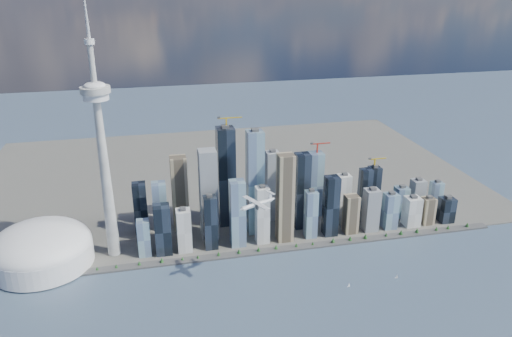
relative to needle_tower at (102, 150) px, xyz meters
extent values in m
plane|color=#2F4453|center=(300.00, -310.00, -235.84)|extent=(4000.00, 4000.00, 0.00)
cube|color=#383838|center=(300.00, -60.00, -233.84)|extent=(1100.00, 22.00, 4.00)
cube|color=#4C4C47|center=(300.00, 390.00, -234.34)|extent=(1400.00, 900.00, 3.00)
cylinder|color=#3F2D1E|center=(-176.67, -60.00, -230.64)|extent=(1.00, 1.00, 2.40)
cone|color=#174019|center=(-176.67, -60.00, -227.04)|extent=(7.20, 7.20, 8.00)
cylinder|color=#3F2D1E|center=(-90.00, -60.00, -230.64)|extent=(1.00, 1.00, 2.40)
cone|color=#174019|center=(-90.00, -60.00, -227.04)|extent=(7.20, 7.20, 8.00)
cylinder|color=#3F2D1E|center=(-3.33, -60.00, -230.64)|extent=(1.00, 1.00, 2.40)
cone|color=#174019|center=(-3.33, -60.00, -227.04)|extent=(7.20, 7.20, 8.00)
cylinder|color=#3F2D1E|center=(83.33, -60.00, -230.64)|extent=(1.00, 1.00, 2.40)
cone|color=#174019|center=(83.33, -60.00, -227.04)|extent=(7.20, 7.20, 8.00)
cylinder|color=#3F2D1E|center=(170.00, -60.00, -230.64)|extent=(1.00, 1.00, 2.40)
cone|color=#174019|center=(170.00, -60.00, -227.04)|extent=(7.20, 7.20, 8.00)
cylinder|color=#3F2D1E|center=(256.67, -60.00, -230.64)|extent=(1.00, 1.00, 2.40)
cone|color=#174019|center=(256.67, -60.00, -227.04)|extent=(7.20, 7.20, 8.00)
cylinder|color=#3F2D1E|center=(343.33, -60.00, -230.64)|extent=(1.00, 1.00, 2.40)
cone|color=#174019|center=(343.33, -60.00, -227.04)|extent=(7.20, 7.20, 8.00)
cylinder|color=#3F2D1E|center=(430.00, -60.00, -230.64)|extent=(1.00, 1.00, 2.40)
cone|color=#174019|center=(430.00, -60.00, -227.04)|extent=(7.20, 7.20, 8.00)
cylinder|color=#3F2D1E|center=(516.67, -60.00, -230.64)|extent=(1.00, 1.00, 2.40)
cone|color=#174019|center=(516.67, -60.00, -227.04)|extent=(7.20, 7.20, 8.00)
cylinder|color=#3F2D1E|center=(603.33, -60.00, -230.64)|extent=(1.00, 1.00, 2.40)
cone|color=#174019|center=(603.33, -60.00, -227.04)|extent=(7.20, 7.20, 8.00)
cylinder|color=#3F2D1E|center=(690.00, -60.00, -230.64)|extent=(1.00, 1.00, 2.40)
cone|color=#174019|center=(690.00, -60.00, -227.04)|extent=(7.20, 7.20, 8.00)
cylinder|color=#3F2D1E|center=(776.67, -60.00, -230.64)|extent=(1.00, 1.00, 2.40)
cone|color=#174019|center=(776.67, -60.00, -227.04)|extent=(7.20, 7.20, 8.00)
cube|color=black|center=(100.00, -20.00, -177.57)|extent=(34.00, 34.00, 110.53)
cube|color=#6F87A7|center=(100.00, 30.00, -162.50)|extent=(30.00, 30.00, 140.68)
cube|color=silver|center=(150.00, -20.00, -185.11)|extent=(30.00, 30.00, 95.46)
cube|color=tan|center=(150.00, 85.00, -144.92)|extent=(36.00, 36.00, 175.85)
cube|color=slate|center=(205.00, 30.00, -129.84)|extent=(38.00, 38.00, 205.99)
cube|color=black|center=(205.00, -20.00, -172.55)|extent=(28.00, 28.00, 120.58)
cube|color=#6F87A7|center=(260.00, -20.00, -157.48)|extent=(32.00, 32.00, 150.73)
cube|color=black|center=(260.00, 85.00, -114.77)|extent=(40.00, 40.00, 236.14)
cube|color=#6F87A7|center=(315.00, 30.00, -112.26)|extent=(36.00, 36.00, 241.16)
cube|color=silver|center=(315.00, -20.00, -167.52)|extent=(28.00, 28.00, 130.63)
cube|color=tan|center=(370.00, -20.00, -132.36)|extent=(34.00, 34.00, 200.97)
cube|color=slate|center=(370.00, 85.00, -147.43)|extent=(30.00, 30.00, 170.82)
cube|color=black|center=(425.00, 30.00, -142.40)|extent=(32.00, 32.00, 180.87)
cube|color=#6F87A7|center=(425.00, -20.00, -177.57)|extent=(26.00, 26.00, 110.53)
cube|color=black|center=(475.00, -20.00, -162.50)|extent=(30.00, 30.00, 140.68)
cube|color=#6F87A7|center=(475.00, 85.00, -152.45)|extent=(34.00, 34.00, 160.77)
cube|color=silver|center=(525.00, 30.00, -172.55)|extent=(28.00, 28.00, 120.58)
cube|color=tan|center=(525.00, -20.00, -187.62)|extent=(30.00, 30.00, 90.44)
cube|color=slate|center=(575.00, -20.00, -182.60)|extent=(32.00, 32.00, 100.48)
cube|color=black|center=(575.00, 30.00, -167.52)|extent=(26.00, 26.00, 130.63)
cube|color=#6F87A7|center=(625.00, -20.00, -190.13)|extent=(30.00, 30.00, 85.41)
cube|color=black|center=(625.00, 85.00, -177.57)|extent=(28.00, 28.00, 110.53)
cube|color=#6F87A7|center=(675.00, 30.00, -195.16)|extent=(30.00, 30.00, 75.36)
cube|color=silver|center=(675.00, -20.00, -197.67)|extent=(34.00, 34.00, 70.34)
cube|color=tan|center=(720.00, -20.00, -200.18)|extent=(28.00, 28.00, 65.31)
cube|color=slate|center=(720.00, 30.00, -187.62)|extent=(30.00, 30.00, 90.44)
cube|color=black|center=(765.00, -20.00, -202.69)|extent=(32.00, 32.00, 60.29)
cube|color=#6F87A7|center=(765.00, 30.00, -192.65)|extent=(26.00, 26.00, 80.39)
cube|color=black|center=(60.00, 85.00, -172.55)|extent=(30.00, 30.00, 120.58)
cube|color=#6F87A7|center=(60.00, -20.00, -192.65)|extent=(26.00, 26.00, 80.39)
cube|color=gold|center=(260.00, 85.00, 14.30)|extent=(3.00, 3.00, 22.00)
cube|color=gold|center=(268.25, 85.00, 25.30)|extent=(55.00, 2.20, 2.20)
cube|color=#383838|center=(243.50, 85.00, 27.30)|extent=(6.00, 4.00, 4.00)
cube|color=#B32519|center=(475.00, 85.00, -61.06)|extent=(3.00, 3.00, 22.00)
cube|color=#B32519|center=(482.20, 85.00, -50.06)|extent=(48.00, 2.20, 2.20)
cube|color=#383838|center=(460.60, 85.00, -48.06)|extent=(6.00, 4.00, 4.00)
cube|color=gold|center=(625.00, 85.00, -111.31)|extent=(3.00, 3.00, 22.00)
cube|color=gold|center=(631.75, 85.00, -100.31)|extent=(45.00, 2.20, 2.20)
cube|color=#383838|center=(611.50, 85.00, -98.31)|extent=(6.00, 4.00, 4.00)
cone|color=gray|center=(0.00, 0.00, -62.84)|extent=(26.00, 26.00, 340.00)
cylinder|color=silver|center=(0.00, 0.00, 107.16)|extent=(48.00, 48.00, 14.00)
cylinder|color=gray|center=(0.00, 0.00, 119.16)|extent=(56.00, 56.00, 12.00)
ellipsoid|color=silver|center=(0.00, 0.00, 127.16)|extent=(40.00, 40.00, 14.00)
cylinder|color=gray|center=(0.00, 0.00, 167.16)|extent=(11.00, 11.00, 80.00)
cylinder|color=silver|center=(0.00, 0.00, 207.16)|extent=(18.00, 18.00, 10.00)
cone|color=silver|center=(0.00, 0.00, 265.16)|extent=(7.00, 7.00, 105.00)
cylinder|color=silver|center=(-140.00, -10.00, -210.84)|extent=(200.00, 200.00, 44.00)
ellipsoid|color=silver|center=(-140.00, -10.00, -188.84)|extent=(200.00, 200.00, 84.00)
cylinder|color=silver|center=(270.18, -176.17, -63.47)|extent=(61.78, 34.14, 7.92)
cone|color=silver|center=(239.83, -190.17, -63.47)|extent=(11.19, 10.82, 7.92)
cone|color=silver|center=(301.66, -161.66, -63.47)|extent=(14.56, 12.38, 7.92)
cube|color=silver|center=(267.93, -177.21, -59.27)|extent=(38.01, 67.10, 1.24)
cylinder|color=silver|center=(273.63, -189.58, -61.25)|extent=(14.23, 9.75, 4.46)
cylinder|color=silver|center=(262.23, -164.84, -61.25)|extent=(14.23, 9.75, 4.46)
cylinder|color=#3F3F3F|center=(266.89, -192.69, -61.25)|extent=(4.48, 9.15, 9.90)
cylinder|color=#3F3F3F|center=(255.49, -167.95, -61.25)|extent=(4.48, 9.15, 9.90)
cube|color=silver|center=(298.28, -163.22, -55.55)|extent=(6.71, 3.80, 13.62)
cube|color=silver|center=(298.28, -163.22, -48.62)|extent=(14.27, 22.52, 0.87)
cube|color=silver|center=(440.60, -218.05, -235.48)|extent=(5.62, 3.02, 0.72)
cylinder|color=#999999|center=(440.60, -218.05, -231.35)|extent=(0.22, 0.22, 8.08)
cube|color=silver|center=(543.49, -211.53, -235.46)|extent=(5.88, 2.92, 0.75)
cylinder|color=#999999|center=(543.49, -211.53, -231.14)|extent=(0.23, 0.23, 8.46)
camera|label=1|loc=(92.28, -963.36, 322.71)|focal=35.00mm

